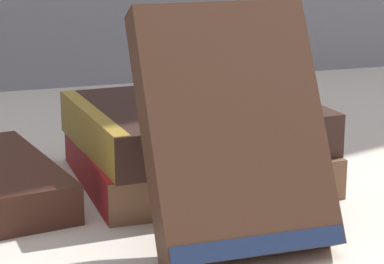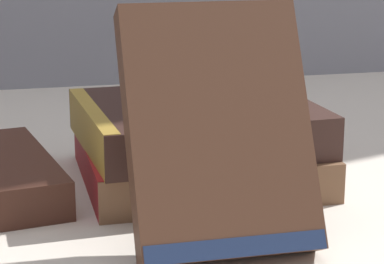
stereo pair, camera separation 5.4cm
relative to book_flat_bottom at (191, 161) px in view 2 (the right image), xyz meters
The scene contains 5 objects.
ground_plane 0.06m from the book_flat_bottom, 118.58° to the right, with size 3.00×3.00×0.00m, color beige.
book_flat_bottom is the anchor object (origin of this frame).
book_flat_top 0.03m from the book_flat_bottom, 123.89° to the right, with size 0.19×0.17×0.03m.
book_leaning_front 0.15m from the book_flat_bottom, 96.33° to the right, with size 0.12×0.10×0.16m.
pocket_watch 0.07m from the book_flat_bottom, ahead, with size 0.06×0.06×0.01m.
Camera 2 is at (-0.12, -0.56, 0.21)m, focal length 75.00 mm.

